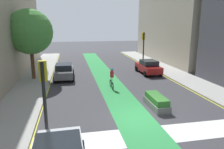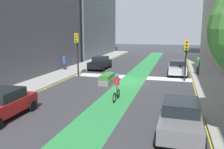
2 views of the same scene
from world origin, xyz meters
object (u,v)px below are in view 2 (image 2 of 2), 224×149
(traffic_signal_near_right, at_px, (77,46))
(car_black_right_near, at_px, (100,63))
(pedestrian_sidewalk_right_a, at_px, (64,63))
(cyclist_in_lane, at_px, (117,86))
(car_grey_left_far, at_px, (180,117))
(car_silver_left_near, at_px, (177,68))
(pedestrian_sidewalk_left_a, at_px, (198,66))
(median_planter, at_px, (107,79))
(car_red_right_far, at_px, (2,104))
(traffic_signal_near_left, at_px, (186,52))

(traffic_signal_near_right, xyz_separation_m, car_black_right_near, (-0.82, -4.99, -2.32))
(car_black_right_near, relative_size, pedestrian_sidewalk_right_a, 2.58)
(cyclist_in_lane, bearing_deg, car_grey_left_far, 133.27)
(traffic_signal_near_right, distance_m, car_silver_left_near, 10.91)
(car_grey_left_far, distance_m, pedestrian_sidewalk_right_a, 19.38)
(car_grey_left_far, bearing_deg, traffic_signal_near_right, -48.74)
(pedestrian_sidewalk_left_a, relative_size, median_planter, 0.68)
(pedestrian_sidewalk_right_a, height_order, median_planter, pedestrian_sidewalk_right_a)
(car_red_right_far, distance_m, car_black_right_near, 17.11)
(traffic_signal_near_left, xyz_separation_m, cyclist_in_lane, (4.70, 7.64, -1.77))
(cyclist_in_lane, xyz_separation_m, median_planter, (2.12, -4.84, -0.57))
(cyclist_in_lane, bearing_deg, car_red_right_far, 43.29)
(car_red_right_far, relative_size, pedestrian_sidewalk_right_a, 2.58)
(car_silver_left_near, bearing_deg, pedestrian_sidewalk_left_a, -175.38)
(car_grey_left_far, xyz_separation_m, car_black_right_near, (9.38, -16.62, 0.00))
(pedestrian_sidewalk_right_a, bearing_deg, pedestrian_sidewalk_left_a, -176.04)
(traffic_signal_near_left, distance_m, car_silver_left_near, 3.74)
(traffic_signal_near_left, xyz_separation_m, pedestrian_sidewalk_right_a, (13.62, -2.25, -1.76))
(traffic_signal_near_left, height_order, cyclist_in_lane, traffic_signal_near_left)
(car_red_right_far, xyz_separation_m, median_planter, (-3.10, -9.75, -0.40))
(traffic_signal_near_right, relative_size, pedestrian_sidewalk_left_a, 2.52)
(car_silver_left_near, distance_m, cyclist_in_lane, 11.48)
(car_black_right_near, bearing_deg, cyclist_in_lane, 113.18)
(traffic_signal_near_right, relative_size, car_black_right_near, 1.06)
(cyclist_in_lane, bearing_deg, traffic_signal_near_left, -121.62)
(car_silver_left_near, distance_m, car_red_right_far, 18.18)
(car_grey_left_far, height_order, pedestrian_sidewalk_right_a, pedestrian_sidewalk_right_a)
(traffic_signal_near_right, xyz_separation_m, median_planter, (-3.93, 2.37, -2.72))
(pedestrian_sidewalk_left_a, bearing_deg, pedestrian_sidewalk_right_a, 3.96)
(traffic_signal_near_right, distance_m, car_black_right_near, 5.56)
(cyclist_in_lane, bearing_deg, pedestrian_sidewalk_left_a, -119.20)
(traffic_signal_near_right, xyz_separation_m, traffic_signal_near_left, (-10.75, -0.42, -0.39))
(traffic_signal_near_right, bearing_deg, pedestrian_sidewalk_right_a, -42.93)
(car_red_right_far, xyz_separation_m, pedestrian_sidewalk_right_a, (3.70, -14.80, 0.18))
(median_planter, bearing_deg, car_grey_left_far, 124.14)
(traffic_signal_near_right, distance_m, pedestrian_sidewalk_left_a, 12.87)
(car_black_right_near, relative_size, cyclist_in_lane, 2.28)
(pedestrian_sidewalk_left_a, bearing_deg, car_black_right_near, -6.43)
(car_grey_left_far, height_order, pedestrian_sidewalk_left_a, pedestrian_sidewalk_left_a)
(cyclist_in_lane, height_order, pedestrian_sidewalk_left_a, pedestrian_sidewalk_left_a)
(car_black_right_near, xyz_separation_m, pedestrian_sidewalk_right_a, (3.69, 2.32, 0.18))
(car_red_right_far, height_order, pedestrian_sidewalk_right_a, pedestrian_sidewalk_right_a)
(traffic_signal_near_right, relative_size, cyclist_in_lane, 2.41)
(car_silver_left_near, xyz_separation_m, pedestrian_sidewalk_right_a, (12.92, 0.87, 0.18))
(traffic_signal_near_right, relative_size, car_red_right_far, 1.06)
(traffic_signal_near_left, distance_m, cyclist_in_lane, 9.15)
(traffic_signal_near_left, bearing_deg, car_silver_left_near, -77.34)
(car_red_right_far, xyz_separation_m, car_black_right_near, (0.01, -17.11, 0.00))
(car_silver_left_near, distance_m, car_black_right_near, 9.34)
(pedestrian_sidewalk_left_a, bearing_deg, car_red_right_far, 54.44)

